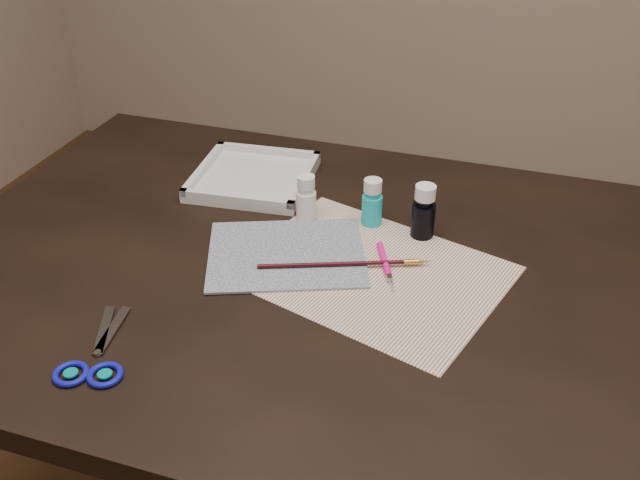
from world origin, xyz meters
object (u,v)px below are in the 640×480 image
(scissors, at_px, (96,345))
(paint_bottle_white, at_px, (306,198))
(paint_bottle_cyan, at_px, (372,202))
(paint_bottle_navy, at_px, (424,211))
(palette_tray, at_px, (253,176))
(paper, at_px, (370,272))
(canvas, at_px, (286,254))

(scissors, bearing_deg, paint_bottle_white, -44.42)
(paint_bottle_white, xyz_separation_m, scissors, (-0.17, -0.41, -0.04))
(paint_bottle_cyan, bearing_deg, paint_bottle_navy, -6.85)
(palette_tray, bearing_deg, paint_bottle_navy, -14.48)
(paper, xyz_separation_m, palette_tray, (-0.29, 0.22, 0.01))
(paint_bottle_white, distance_m, palette_tray, 0.18)
(paper, xyz_separation_m, paint_bottle_navy, (0.06, 0.13, 0.05))
(paint_bottle_cyan, xyz_separation_m, scissors, (-0.28, -0.44, -0.04))
(paper, height_order, paint_bottle_white, paint_bottle_white)
(paint_bottle_cyan, bearing_deg, canvas, -127.54)
(paint_bottle_cyan, relative_size, palette_tray, 0.40)
(paper, bearing_deg, paint_bottle_navy, 66.80)
(paint_bottle_cyan, bearing_deg, palette_tray, 162.88)
(paper, relative_size, palette_tray, 1.84)
(paint_bottle_white, bearing_deg, paint_bottle_cyan, 10.83)
(canvas, height_order, palette_tray, palette_tray)
(paint_bottle_cyan, bearing_deg, paper, -75.88)
(paint_bottle_white, xyz_separation_m, paint_bottle_navy, (0.21, 0.01, 0.01))
(paint_bottle_white, distance_m, paint_bottle_navy, 0.21)
(scissors, bearing_deg, palette_tray, -25.03)
(scissors, bearing_deg, canvas, -52.80)
(paper, xyz_separation_m, paint_bottle_cyan, (-0.04, 0.14, 0.04))
(paint_bottle_navy, distance_m, scissors, 0.57)
(paper, relative_size, paint_bottle_cyan, 4.60)
(paint_bottle_white, height_order, paint_bottle_navy, paint_bottle_navy)
(scissors, bearing_deg, paint_bottle_cyan, -55.30)
(canvas, distance_m, paint_bottle_navy, 0.24)
(canvas, relative_size, paint_bottle_white, 2.94)
(paper, xyz_separation_m, paint_bottle_white, (-0.15, 0.12, 0.04))
(paint_bottle_cyan, height_order, scissors, paint_bottle_cyan)
(scissors, xyz_separation_m, palette_tray, (0.02, 0.52, 0.01))
(paint_bottle_white, distance_m, paint_bottle_cyan, 0.12)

